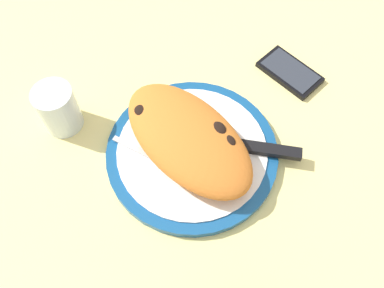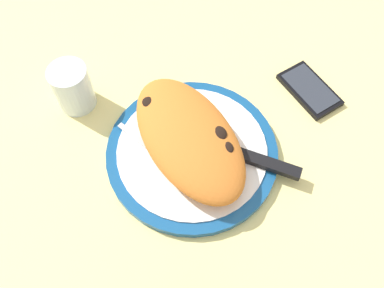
% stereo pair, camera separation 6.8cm
% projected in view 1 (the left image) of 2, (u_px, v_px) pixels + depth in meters
% --- Properties ---
extents(ground_plane, '(1.50, 1.50, 0.03)m').
position_uv_depth(ground_plane, '(192.00, 159.00, 0.72)').
color(ground_plane, '#E5D684').
extents(plate, '(0.29, 0.29, 0.02)m').
position_uv_depth(plate, '(192.00, 152.00, 0.70)').
color(plate, navy).
rests_on(plate, ground_plane).
extents(calzone, '(0.27, 0.17, 0.06)m').
position_uv_depth(calzone, '(188.00, 138.00, 0.67)').
color(calzone, orange).
rests_on(calzone, plate).
extents(fork, '(0.17, 0.06, 0.00)m').
position_uv_depth(fork, '(167.00, 164.00, 0.68)').
color(fork, silver).
rests_on(fork, plate).
extents(knife, '(0.20, 0.14, 0.01)m').
position_uv_depth(knife, '(254.00, 148.00, 0.69)').
color(knife, silver).
rests_on(knife, plate).
extents(smartphone, '(0.12, 0.07, 0.01)m').
position_uv_depth(smartphone, '(290.00, 72.00, 0.79)').
color(smartphone, black).
rests_on(smartphone, ground_plane).
extents(water_glass, '(0.07, 0.07, 0.09)m').
position_uv_depth(water_glass, '(59.00, 111.00, 0.71)').
color(water_glass, silver).
rests_on(water_glass, ground_plane).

